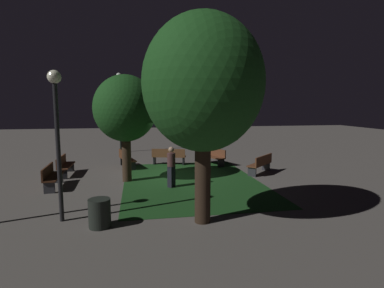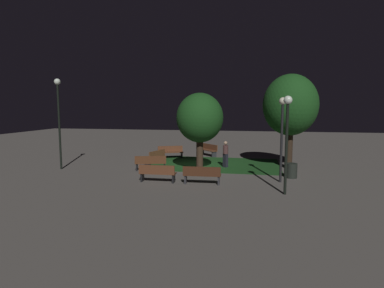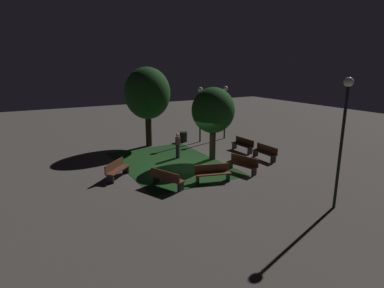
# 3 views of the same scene
# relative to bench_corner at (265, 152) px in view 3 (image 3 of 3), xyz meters

# --- Properties ---
(ground_plane) EXTENTS (60.00, 60.00, 0.00)m
(ground_plane) POSITION_rel_bench_corner_xyz_m (1.10, 4.78, -0.48)
(ground_plane) COLOR #56514C
(grass_lawn) EXTENTS (8.21, 5.61, 0.01)m
(grass_lawn) POSITION_rel_bench_corner_xyz_m (2.16, 5.55, -0.48)
(grass_lawn) COLOR #194219
(grass_lawn) RESTS_ON ground
(bench_corner) EXTENTS (1.80, 0.50, 0.88)m
(bench_corner) POSITION_rel_bench_corner_xyz_m (0.00, 0.00, 0.00)
(bench_corner) COLOR brown
(bench_corner) RESTS_ON ground
(bench_by_lamp) EXTENTS (1.82, 0.56, 0.88)m
(bench_by_lamp) POSITION_rel_bench_corner_xyz_m (2.21, 0.00, 0.00)
(bench_by_lamp) COLOR #422314
(bench_by_lamp) RESTS_ON ground
(bench_back_row) EXTENTS (1.86, 0.95, 0.88)m
(bench_back_row) POSITION_rel_bench_corner_xyz_m (-1.24, 2.74, 0.00)
(bench_back_row) COLOR #512D19
(bench_back_row) RESTS_ON ground
(bench_front_right) EXTENTS (1.85, 1.14, 0.88)m
(bench_front_right) POSITION_rel_bench_corner_xyz_m (-1.26, 7.34, 0.00)
(bench_front_right) COLOR brown
(bench_front_right) RESTS_ON ground
(bench_lawn_edge) EXTENTS (0.96, 1.86, 0.88)m
(bench_lawn_edge) POSITION_rel_bench_corner_xyz_m (-1.65, 4.98, 0.00)
(bench_lawn_edge) COLOR brown
(bench_lawn_edge) RESTS_ON ground
(bench_path_side) EXTENTS (1.60, 1.63, 0.88)m
(bench_path_side) POSITION_rel_bench_corner_xyz_m (1.27, 9.03, 0.00)
(bench_path_side) COLOR brown
(bench_path_side) RESTS_ON ground
(tree_near_wall) EXTENTS (3.22, 3.22, 5.62)m
(tree_near_wall) POSITION_rel_bench_corner_xyz_m (6.70, 5.06, 3.29)
(tree_near_wall) COLOR #2D2116
(tree_near_wall) RESTS_ON ground
(tree_back_left) EXTENTS (2.62, 2.62, 4.47)m
(tree_back_left) POSITION_rel_bench_corner_xyz_m (1.62, 2.86, 2.57)
(tree_back_left) COLOR #38281C
(tree_back_left) RESTS_ON ground
(lamp_post_near_wall) EXTENTS (0.36, 0.36, 5.32)m
(lamp_post_near_wall) POSITION_rel_bench_corner_xyz_m (-6.65, 2.21, 3.06)
(lamp_post_near_wall) COLOR black
(lamp_post_near_wall) RESTS_ON ground
(lamp_post_path_center) EXTENTS (0.36, 0.36, 4.15)m
(lamp_post_path_center) POSITION_rel_bench_corner_xyz_m (5.95, -1.07, 2.37)
(lamp_post_path_center) COLOR black
(lamp_post_path_center) RESTS_ON ground
(lamp_post_plaza_west) EXTENTS (0.36, 0.36, 4.15)m
(lamp_post_plaza_west) POSITION_rel_bench_corner_xyz_m (5.94, 1.20, 2.37)
(lamp_post_plaza_west) COLOR black
(lamp_post_plaza_west) RESTS_ON ground
(trash_bin) EXTENTS (0.58, 0.58, 0.77)m
(trash_bin) POSITION_rel_bench_corner_xyz_m (6.58, 2.30, -0.10)
(trash_bin) COLOR black
(trash_bin) RESTS_ON ground
(pedestrian) EXTENTS (0.34, 0.34, 1.61)m
(pedestrian) POSITION_rel_bench_corner_xyz_m (2.93, 4.61, 0.37)
(pedestrian) COLOR black
(pedestrian) RESTS_ON ground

